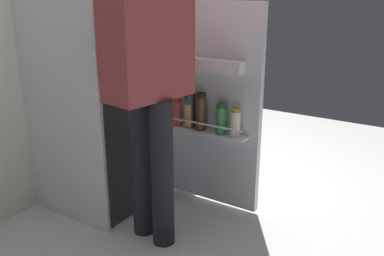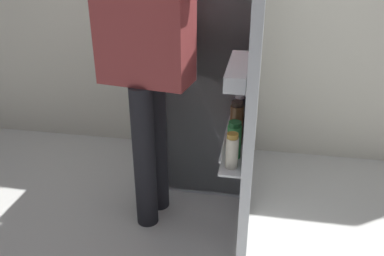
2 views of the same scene
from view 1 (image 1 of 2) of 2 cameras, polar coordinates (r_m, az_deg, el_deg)
The scene contains 3 objects.
ground_plane at distance 2.62m, azimuth -2.22°, elevation -12.56°, with size 5.31×5.31×0.00m, color silver.
refrigerator at distance 2.66m, azimuth -11.42°, elevation 6.21°, with size 0.68×1.27×1.61m.
person at distance 2.14m, azimuth -5.70°, elevation 8.52°, with size 0.56×0.80×1.63m.
Camera 1 is at (-1.83, -1.31, 1.34)m, focal length 39.48 mm.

